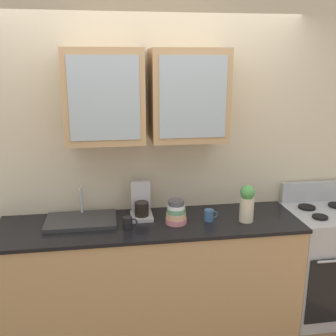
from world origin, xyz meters
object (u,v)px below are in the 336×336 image
Objects in this scene: cup_near_bowls at (209,215)px; sink_faucet at (81,220)px; bowl_stack at (176,213)px; cup_near_sink at (128,223)px; vase at (247,203)px; coffee_maker at (141,204)px; stove_range at (323,262)px.

sink_faucet is at bearing 173.33° from cup_near_bowls.
bowl_stack is 0.38m from cup_near_sink.
cup_near_sink is (-0.92, -0.02, -0.10)m from vase.
bowl_stack is at bearing -33.11° from coffee_maker.
stove_range reaches higher than cup_near_bowls.
vase is at bearing -14.49° from coffee_maker.
cup_near_bowls is (0.99, -0.12, 0.03)m from sink_faucet.
vase is 0.92m from cup_near_sink.
sink_faucet is 0.48m from coffee_maker.
cup_near_bowls is (0.63, 0.07, -0.00)m from cup_near_sink.
vase is (1.27, -0.16, 0.13)m from sink_faucet.
cup_near_sink reaches higher than cup_near_bowls.
cup_near_bowls is (-0.28, 0.05, -0.10)m from vase.
sink_faucet is 1.84× the size of vase.
cup_near_bowls is (-1.03, -0.03, 0.51)m from stove_range.
stove_range is 2.09× the size of sink_faucet.
sink_faucet is at bearing 170.49° from bowl_stack.
vase is at bearing -4.32° from bowl_stack.
bowl_stack is 1.69× the size of cup_near_sink.
bowl_stack is 0.55m from vase.
bowl_stack is (-1.29, -0.03, 0.54)m from stove_range.
bowl_stack is at bearing -9.51° from sink_faucet.
stove_range is 1.74m from cup_near_sink.
coffee_maker is at bearing 165.51° from vase.
cup_near_sink is 0.64m from cup_near_bowls.
stove_range is 6.10× the size of bowl_stack.
bowl_stack reaches higher than stove_range.
sink_faucet is at bearing 152.76° from cup_near_sink.
coffee_maker is at bearing 146.89° from bowl_stack.
vase is (-0.74, -0.07, 0.61)m from stove_range.
vase is at bearing -7.29° from sink_faucet.
bowl_stack is 1.70× the size of cup_near_bowls.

